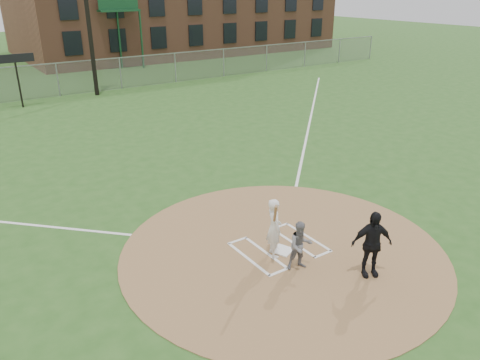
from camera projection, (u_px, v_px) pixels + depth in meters
ground at (283, 250)px, 12.20m from camera, size 140.00×140.00×0.00m
dirt_circle at (283, 250)px, 12.20m from camera, size 8.40×8.40×0.02m
home_plate at (283, 250)px, 12.14m from camera, size 0.62×0.62×0.03m
foul_line_first at (310, 121)px, 23.71m from camera, size 17.04×17.04×0.01m
catcher at (300, 246)px, 11.18m from camera, size 0.72×0.63×1.24m
umpire at (372, 244)px, 10.86m from camera, size 1.05×0.81×1.66m
batters_boxes at (279, 247)px, 12.31m from camera, size 2.08×1.88×0.01m
batter_at_plate at (274, 228)px, 11.66m from camera, size 0.77×1.00×1.78m
outfield_fence at (58, 79)px, 28.63m from camera, size 56.08×0.08×2.03m
scoreboard_sign at (15, 64)px, 25.43m from camera, size 2.00×0.10×2.93m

